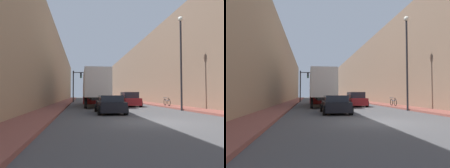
# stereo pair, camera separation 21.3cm
# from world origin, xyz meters

# --- Properties ---
(ground_plane) EXTENTS (200.00, 200.00, 0.00)m
(ground_plane) POSITION_xyz_m (0.00, 0.00, 0.00)
(ground_plane) COLOR #4C4C4F
(sidewalk_right) EXTENTS (2.09, 80.00, 0.15)m
(sidewalk_right) POSITION_xyz_m (6.11, 30.00, 0.07)
(sidewalk_right) COLOR brown
(sidewalk_right) RESTS_ON ground
(sidewalk_left) EXTENTS (2.09, 80.00, 0.15)m
(sidewalk_left) POSITION_xyz_m (-6.11, 30.00, 0.07)
(sidewalk_left) COLOR brown
(sidewalk_left) RESTS_ON ground
(building_right) EXTENTS (6.00, 80.00, 11.06)m
(building_right) POSITION_xyz_m (10.15, 30.00, 5.53)
(building_right) COLOR #846B56
(building_right) RESTS_ON ground
(building_left) EXTENTS (6.00, 80.00, 10.94)m
(building_left) POSITION_xyz_m (-10.15, 30.00, 5.47)
(building_left) COLOR tan
(building_left) RESTS_ON ground
(semi_truck) EXTENTS (2.58, 12.91, 3.98)m
(semi_truck) POSITION_xyz_m (-2.00, 15.95, 2.27)
(semi_truck) COLOR silver
(semi_truck) RESTS_ON ground
(sedan_car) EXTENTS (2.03, 4.41, 1.32)m
(sedan_car) POSITION_xyz_m (-1.50, 5.42, 0.64)
(sedan_car) COLOR black
(sedan_car) RESTS_ON ground
(suv_car) EXTENTS (2.06, 4.66, 1.63)m
(suv_car) POSITION_xyz_m (1.86, 13.85, 0.77)
(suv_car) COLOR maroon
(suv_car) RESTS_ON ground
(traffic_signal_gantry) EXTENTS (5.38, 0.35, 5.52)m
(traffic_signal_gantry) POSITION_xyz_m (-3.42, 28.17, 3.93)
(traffic_signal_gantry) COLOR black
(traffic_signal_gantry) RESTS_ON ground
(street_lamp) EXTENTS (0.44, 0.44, 8.16)m
(street_lamp) POSITION_xyz_m (4.92, 7.04, 5.11)
(street_lamp) COLOR black
(street_lamp) RESTS_ON ground
(parked_bicycle) EXTENTS (0.44, 1.82, 0.86)m
(parked_bicycle) POSITION_xyz_m (5.70, 12.15, 0.53)
(parked_bicycle) COLOR black
(parked_bicycle) RESTS_ON sidewalk_right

